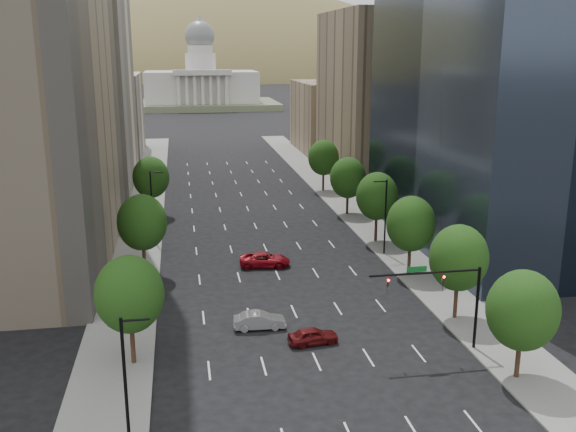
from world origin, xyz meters
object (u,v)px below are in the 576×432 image
capitol (201,86)px  car_silver (260,321)px  traffic_signal (449,291)px  car_maroon (313,336)px  car_red_far (265,260)px

capitol → car_silver: capitol is taller
traffic_signal → capitol: (-10.53, 219.71, 3.40)m
car_silver → car_maroon: bearing=-130.8°
car_maroon → car_red_far: bearing=-2.5°
car_maroon → car_silver: size_ratio=0.92×
traffic_signal → car_silver: (-14.14, 6.84, -4.43)m
car_maroon → car_red_far: size_ratio=0.74×
car_red_far → car_maroon: bearing=-169.9°
capitol → car_maroon: 216.71m
capitol → car_red_far: size_ratio=10.71×
traffic_signal → car_silver: size_ratio=2.02×
traffic_signal → capitol: bearing=92.7°
car_maroon → car_red_far: car_red_far is taller
capitol → car_maroon: capitol is taller
car_maroon → car_silver: car_silver is taller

